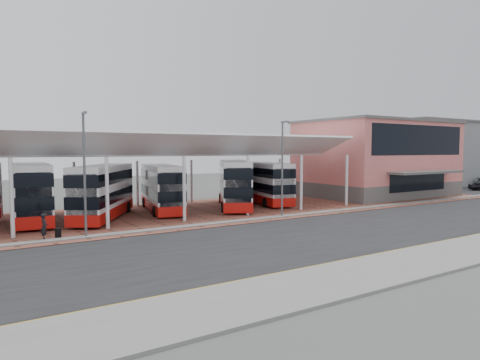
{
  "coord_description": "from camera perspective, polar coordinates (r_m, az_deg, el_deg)",
  "views": [
    {
      "loc": [
        -20.27,
        -22.02,
        5.66
      ],
      "look_at": [
        -1.32,
        7.69,
        3.2
      ],
      "focal_mm": 32.0,
      "sensor_mm": 36.0,
      "label": 1
    }
  ],
  "objects": [
    {
      "name": "terminal",
      "position": [
        56.25,
        17.78,
        2.79
      ],
      "size": [
        18.4,
        14.4,
        9.25
      ],
      "color": "#565351",
      "rests_on": "ground"
    },
    {
      "name": "yellow_line_far",
      "position": [
        26.02,
        20.13,
        -8.76
      ],
      "size": [
        120.0,
        0.12,
        0.01
      ],
      "primitive_type": "cube",
      "color": "#C4970D",
      "rests_on": "road"
    },
    {
      "name": "sidewalk",
      "position": [
        24.73,
        24.43,
        -9.43
      ],
      "size": [
        120.0,
        4.0,
        0.14
      ],
      "primitive_type": "cube",
      "color": "slate",
      "rests_on": "ground"
    },
    {
      "name": "road",
      "position": [
        29.74,
        11.31,
        -7.03
      ],
      "size": [
        120.0,
        14.0,
        0.02
      ],
      "primitive_type": "cube",
      "color": "black",
      "rests_on": "ground"
    },
    {
      "name": "bus_4",
      "position": [
        41.94,
        -0.78,
        -0.57
      ],
      "size": [
        7.44,
        10.94,
        4.55
      ],
      "rotation": [
        0.0,
        0.0,
        -0.49
      ],
      "color": "white",
      "rests_on": "forecourt"
    },
    {
      "name": "suitcase",
      "position": [
        29.9,
        -23.09,
        -6.52
      ],
      "size": [
        0.36,
        0.25,
        0.61
      ],
      "primitive_type": "cube",
      "color": "black",
      "rests_on": "forecourt"
    },
    {
      "name": "bus_1",
      "position": [
        37.57,
        -26.02,
        -1.51
      ],
      "size": [
        3.49,
        11.22,
        4.55
      ],
      "rotation": [
        0.0,
        0.0,
        -0.09
      ],
      "color": "white",
      "rests_on": "forecourt"
    },
    {
      "name": "bus_2",
      "position": [
        36.77,
        -17.77,
        -1.54
      ],
      "size": [
        7.53,
        10.37,
        4.38
      ],
      "rotation": [
        0.0,
        0.0,
        -0.54
      ],
      "color": "white",
      "rests_on": "forecourt"
    },
    {
      "name": "yellow_line_near",
      "position": [
        25.85,
        20.67,
        -8.85
      ],
      "size": [
        120.0,
        0.12,
        0.01
      ],
      "primitive_type": "cube",
      "color": "#C4970D",
      "rests_on": "road"
    },
    {
      "name": "bus_3",
      "position": [
        39.97,
        -10.43,
        -1.09
      ],
      "size": [
        4.5,
        10.54,
        4.23
      ],
      "rotation": [
        0.0,
        0.0,
        -0.21
      ],
      "color": "white",
      "rests_on": "forecourt"
    },
    {
      "name": "bus_5",
      "position": [
        45.44,
        3.1,
        -0.38
      ],
      "size": [
        4.62,
        10.71,
        4.3
      ],
      "rotation": [
        0.0,
        0.0,
        -0.22
      ],
      "color": "white",
      "rests_on": "forecourt"
    },
    {
      "name": "canopy",
      "position": [
        38.68,
        -10.91,
        4.13
      ],
      "size": [
        37.0,
        11.63,
        7.07
      ],
      "color": "silver",
      "rests_on": "ground"
    },
    {
      "name": "ground",
      "position": [
        30.45,
        10.0,
        -6.77
      ],
      "size": [
        140.0,
        140.0,
        0.0
      ],
      "primitive_type": "plane",
      "color": "#454743"
    },
    {
      "name": "forecourt",
      "position": [
        41.88,
        -0.08,
        -3.73
      ],
      "size": [
        72.0,
        16.0,
        0.06
      ],
      "primitive_type": "cube",
      "color": "brown",
      "rests_on": "ground"
    },
    {
      "name": "lamp_west",
      "position": [
        29.0,
        -20.02,
        1.19
      ],
      "size": [
        0.16,
        0.9,
        8.07
      ],
      "color": "#585A5E",
      "rests_on": "ground"
    },
    {
      "name": "north_kerb",
      "position": [
        35.19,
        3.13,
        -5.15
      ],
      "size": [
        120.0,
        0.8,
        0.14
      ],
      "primitive_type": "cube",
      "color": "slate",
      "rests_on": "ground"
    },
    {
      "name": "lamp_east",
      "position": [
        36.02,
        5.68,
        1.91
      ],
      "size": [
        0.16,
        0.9,
        8.07
      ],
      "color": "#585A5E",
      "rests_on": "ground"
    },
    {
      "name": "pedestrian",
      "position": [
        29.42,
        -24.65,
        -5.68
      ],
      "size": [
        0.46,
        0.65,
        1.68
      ],
      "primitive_type": "imported",
      "rotation": [
        0.0,
        0.0,
        1.46
      ],
      "color": "black",
      "rests_on": "forecourt"
    },
    {
      "name": "warehouse",
      "position": [
        82.33,
        23.53,
        3.32
      ],
      "size": [
        30.5,
        20.5,
        10.25
      ],
      "color": "slate",
      "rests_on": "ground"
    }
  ]
}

